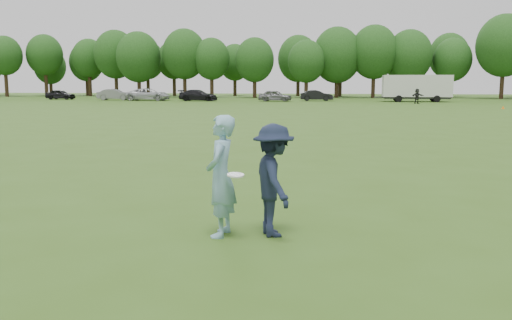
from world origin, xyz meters
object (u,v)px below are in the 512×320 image
at_px(car_c, 149,95).
at_px(field_cone, 503,107).
at_px(thrower, 221,176).
at_px(car_b, 115,95).
at_px(car_f, 317,96).
at_px(car_d, 198,95).
at_px(player_far_d, 417,96).
at_px(car_a, 60,95).
at_px(car_e, 275,96).
at_px(cargo_trailer, 417,87).
at_px(defender, 274,180).

height_order(car_c, field_cone, car_c).
height_order(thrower, car_c, thrower).
height_order(car_b, car_f, car_b).
relative_size(car_b, car_d, 0.91).
height_order(thrower, player_far_d, thrower).
relative_size(car_a, car_f, 0.96).
xyz_separation_m(car_d, car_e, (9.73, -0.16, -0.01)).
bearing_deg(car_b, player_far_d, -106.63).
relative_size(car_a, cargo_trailer, 0.44).
relative_size(field_cone, cargo_trailer, 0.03).
bearing_deg(field_cone, car_c, 157.87).
xyz_separation_m(player_far_d, car_e, (-16.26, 4.49, -0.14)).
bearing_deg(field_cone, player_far_d, 118.98).
xyz_separation_m(player_far_d, car_a, (-45.84, 7.36, -0.16)).
relative_size(car_d, cargo_trailer, 0.54).
bearing_deg(car_b, field_cone, -118.65).
distance_m(car_d, cargo_trailer, 26.78).
height_order(player_far_d, car_e, player_far_d).
distance_m(thrower, car_d, 60.23).
xyz_separation_m(defender, car_c, (-22.41, 58.48, -0.14)).
bearing_deg(car_a, car_b, -97.17).
bearing_deg(defender, thrower, 78.16).
relative_size(car_b, car_e, 1.09).
bearing_deg(car_f, car_e, 109.00).
distance_m(defender, car_c, 62.62).
distance_m(player_far_d, car_f, 13.19).
bearing_deg(defender, car_e, -15.66).
relative_size(defender, car_d, 0.38).
distance_m(car_c, field_cone, 41.58).
distance_m(defender, car_e, 58.35).
distance_m(defender, car_f, 60.41).
height_order(car_a, cargo_trailer, cargo_trailer).
xyz_separation_m(car_e, field_cone, (22.20, -15.22, -0.54)).
relative_size(player_far_d, car_f, 0.41).
height_order(car_b, field_cone, car_b).
height_order(car_a, car_b, car_b).
relative_size(car_b, car_f, 1.09).
relative_size(player_far_d, field_cone, 5.54).
distance_m(car_b, field_cone, 46.48).
height_order(car_d, cargo_trailer, cargo_trailer).
height_order(player_far_d, cargo_trailer, cargo_trailer).
height_order(car_d, car_e, car_d).
bearing_deg(field_cone, cargo_trailer, 107.56).
xyz_separation_m(defender, car_a, (-35.68, 60.90, -0.24)).
relative_size(thrower, defender, 1.08).
height_order(car_c, car_e, car_c).
relative_size(car_b, car_c, 0.80).
distance_m(car_f, field_cone, 24.61).
distance_m(thrower, car_e, 58.41).
xyz_separation_m(car_c, car_e, (16.31, -0.44, -0.08)).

